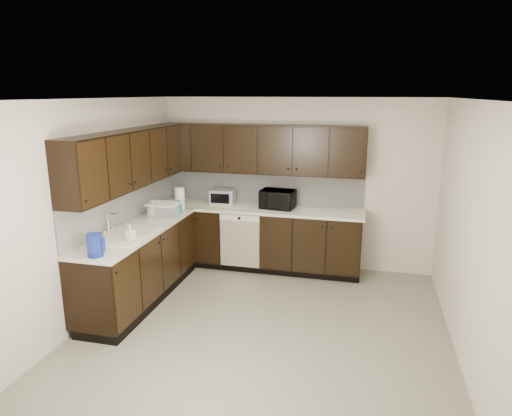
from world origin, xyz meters
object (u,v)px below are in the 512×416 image
Objects in this scene: toaster_oven at (223,197)px; blue_pitcher at (95,245)px; microwave at (278,199)px; sink at (125,241)px; storage_bin at (164,210)px.

toaster_oven is 2.53m from blue_pitcher.
sink is at bearing -125.42° from microwave.
blue_pitcher is at bearing -115.26° from microwave.
toaster_oven is 1.00m from storage_bin.
sink reaches higher than blue_pitcher.
sink is 1.89m from toaster_oven.
blue_pitcher is (0.06, -0.69, 0.18)m from sink.
sink is at bearing 111.10° from blue_pitcher.
microwave is at bearing 28.69° from storage_bin.
toaster_oven reaches higher than storage_bin.
blue_pitcher is (-0.56, -2.47, 0.01)m from toaster_oven.
sink is 1.70× the size of microwave.
toaster_oven is at bearing -179.13° from microwave.
microwave is at bearing 49.49° from sink.
blue_pitcher is at bearing -106.63° from toaster_oven.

